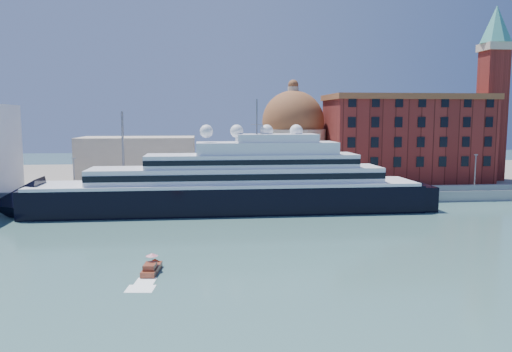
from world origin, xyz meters
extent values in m
plane|color=#3D6965|center=(0.00, 0.00, 0.00)|extent=(400.00, 400.00, 0.00)
cube|color=gray|center=(0.00, 34.00, 1.25)|extent=(180.00, 10.00, 2.50)
cube|color=slate|center=(0.00, 75.00, 1.00)|extent=(260.00, 72.00, 2.00)
cube|color=slate|center=(0.00, 29.50, 3.10)|extent=(180.00, 0.10, 1.20)
cube|color=black|center=(2.04, 23.00, 2.23)|extent=(79.16, 12.18, 6.60)
cone|color=black|center=(-39.57, 23.00, 2.23)|extent=(10.15, 12.18, 12.18)
cube|color=black|center=(41.62, 23.00, 2.03)|extent=(6.09, 11.16, 6.09)
cube|color=white|center=(2.04, 23.00, 5.78)|extent=(77.13, 12.38, 0.61)
cube|color=white|center=(4.07, 23.00, 7.61)|extent=(58.86, 10.15, 3.04)
cube|color=black|center=(4.07, 17.93, 7.61)|extent=(58.86, 0.15, 1.22)
cube|color=white|center=(7.12, 23.00, 10.45)|extent=(42.62, 9.13, 2.64)
cube|color=white|center=(10.16, 23.00, 12.99)|extent=(28.42, 8.12, 2.44)
cube|color=white|center=(12.19, 23.00, 15.02)|extent=(16.24, 7.10, 1.62)
cylinder|color=slate|center=(8.13, 23.00, 19.28)|extent=(0.30, 0.30, 7.10)
sphere|color=white|center=(-2.02, 23.00, 16.44)|extent=(2.64, 2.64, 2.64)
sphere|color=white|center=(4.07, 23.00, 16.44)|extent=(2.64, 2.64, 2.64)
sphere|color=white|center=(10.16, 23.00, 16.44)|extent=(2.64, 2.64, 2.64)
sphere|color=white|center=(16.25, 23.00, 16.44)|extent=(2.64, 2.64, 2.64)
cube|color=white|center=(-31.74, 20.79, 0.64)|extent=(13.17, 5.44, 1.71)
cube|color=white|center=(-29.61, 20.59, 2.03)|extent=(4.50, 3.06, 1.28)
cube|color=maroon|center=(-9.39, -16.34, 0.30)|extent=(2.30, 5.33, 0.86)
cube|color=maroon|center=(-9.49, -17.19, 1.03)|extent=(1.61, 2.30, 0.69)
cylinder|color=slate|center=(-9.34, -15.91, 1.38)|extent=(0.05, 0.05, 1.38)
cone|color=red|center=(-9.34, -15.91, 2.16)|extent=(1.55, 1.55, 0.34)
cube|color=maroon|center=(52.00, 52.00, 13.00)|extent=(42.00, 18.00, 22.00)
cube|color=brown|center=(52.00, 52.00, 24.50)|extent=(43.00, 19.00, 1.50)
cube|color=maroon|center=(76.00, 52.00, 19.50)|extent=(6.00, 6.00, 35.00)
cube|color=beige|center=(76.00, 52.00, 38.00)|extent=(7.00, 7.00, 2.00)
cone|color=teal|center=(76.00, 52.00, 44.00)|extent=(8.40, 8.40, 10.00)
cylinder|color=beige|center=(22.00, 58.00, 9.00)|extent=(18.00, 18.00, 14.00)
sphere|color=brown|center=(22.00, 58.00, 18.00)|extent=(17.00, 17.00, 17.00)
cylinder|color=beige|center=(22.00, 58.00, 26.00)|extent=(3.00, 3.00, 3.00)
cube|color=beige|center=(8.00, 56.00, 7.00)|extent=(18.00, 14.00, 10.00)
cube|color=beige|center=(-20.00, 58.00, 8.00)|extent=(30.00, 16.00, 12.00)
cylinder|color=slate|center=(-30.00, 31.00, 6.50)|extent=(0.24, 0.24, 8.00)
cube|color=slate|center=(-30.00, 31.00, 10.60)|extent=(0.80, 0.30, 0.25)
cylinder|color=slate|center=(0.00, 31.00, 6.50)|extent=(0.24, 0.24, 8.00)
cube|color=slate|center=(0.00, 31.00, 10.60)|extent=(0.80, 0.30, 0.25)
cylinder|color=slate|center=(30.00, 31.00, 6.50)|extent=(0.24, 0.24, 8.00)
cube|color=slate|center=(30.00, 31.00, 10.60)|extent=(0.80, 0.30, 0.25)
cylinder|color=slate|center=(60.00, 31.00, 6.50)|extent=(0.24, 0.24, 8.00)
cube|color=slate|center=(60.00, 31.00, 10.60)|extent=(0.80, 0.30, 0.25)
cylinder|color=slate|center=(-20.00, 33.00, 11.50)|extent=(0.50, 0.50, 18.00)
camera|label=1|loc=(-2.98, -77.63, 19.21)|focal=35.00mm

